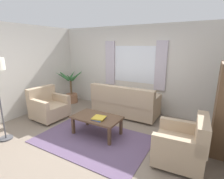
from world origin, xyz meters
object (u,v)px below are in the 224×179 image
(couch, at_px, (124,104))
(book_stack_on_table, at_px, (99,118))
(coffee_table, at_px, (97,119))
(armchair_left, at_px, (48,106))
(armchair_right, at_px, (183,145))
(potted_plant, at_px, (71,90))
(bookshelf, at_px, (222,107))

(couch, height_order, book_stack_on_table, couch)
(couch, height_order, coffee_table, couch)
(armchair_left, relative_size, book_stack_on_table, 2.95)
(couch, distance_m, armchair_left, 2.16)
(armchair_left, distance_m, armchair_right, 3.59)
(armchair_left, distance_m, book_stack_on_table, 1.85)
(couch, relative_size, potted_plant, 1.50)
(couch, xyz_separation_m, armchair_right, (1.82, -1.41, -0.01))
(armchair_right, bearing_deg, coffee_table, -96.93)
(couch, bearing_deg, armchair_left, 35.05)
(armchair_right, relative_size, bookshelf, 0.52)
(coffee_table, bearing_deg, armchair_left, 177.27)
(couch, distance_m, potted_plant, 2.21)
(book_stack_on_table, bearing_deg, couch, 92.71)
(book_stack_on_table, bearing_deg, bookshelf, 19.93)
(coffee_table, xyz_separation_m, book_stack_on_table, (0.12, -0.09, 0.08))
(potted_plant, bearing_deg, armchair_right, -21.22)
(armchair_right, xyz_separation_m, potted_plant, (-4.02, 1.56, 0.12))
(armchair_left, xyz_separation_m, armchair_right, (3.59, -0.17, 0.00))
(armchair_right, relative_size, book_stack_on_table, 3.00)
(couch, relative_size, armchair_left, 2.15)
(couch, distance_m, coffee_table, 1.33)
(armchair_right, distance_m, coffee_table, 1.87)
(armchair_right, height_order, potted_plant, potted_plant)
(book_stack_on_table, height_order, potted_plant, potted_plant)
(book_stack_on_table, relative_size, bookshelf, 0.17)
(armchair_left, relative_size, potted_plant, 0.70)
(armchair_right, relative_size, coffee_table, 0.82)
(coffee_table, height_order, bookshelf, bookshelf)
(armchair_left, bearing_deg, potted_plant, 20.41)
(couch, relative_size, bookshelf, 1.10)
(couch, xyz_separation_m, coffee_table, (-0.05, -1.32, 0.01))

